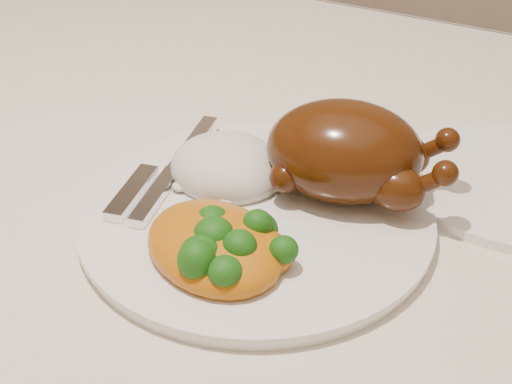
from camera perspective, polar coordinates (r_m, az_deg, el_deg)
The scene contains 7 objects.
dining_table at distance 0.77m, azimuth -3.71°, elevation -4.72°, with size 1.60×0.90×0.76m.
tablecloth at distance 0.72m, azimuth -3.92°, elevation -0.18°, with size 1.73×1.03×0.18m.
dinner_plate at distance 0.63m, azimuth -0.00°, elevation -2.01°, with size 0.31×0.31×0.01m, color white.
roast_chicken at distance 0.63m, azimuth 7.43°, elevation 3.19°, with size 0.18×0.14×0.09m.
rice_mound at distance 0.66m, azimuth -2.30°, elevation 1.91°, with size 0.11×0.10×0.06m.
mac_and_cheese at distance 0.57m, azimuth -2.76°, elevation -4.25°, with size 0.16×0.14×0.05m.
cutlery at distance 0.66m, azimuth -7.56°, elevation 1.04°, with size 0.06×0.20×0.01m.
Camera 1 is at (0.33, -0.50, 1.14)m, focal length 50.00 mm.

